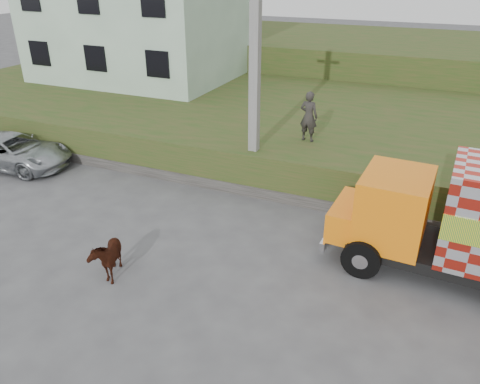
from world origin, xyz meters
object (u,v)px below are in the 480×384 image
at_px(utility_pole, 255,74).
at_px(pedestrian, 309,116).
at_px(cow, 107,255).
at_px(suv, 12,151).

xyz_separation_m(utility_pole, pedestrian, (1.42, 1.62, -1.68)).
height_order(cow, suv, suv).
relative_size(utility_pole, suv, 1.72).
height_order(cow, pedestrian, pedestrian).
bearing_deg(pedestrian, utility_pole, 56.72).
height_order(suv, pedestrian, pedestrian).
relative_size(utility_pole, cow, 5.87).
bearing_deg(cow, pedestrian, 44.20).
bearing_deg(suv, cow, -124.59).
bearing_deg(suv, utility_pole, -84.76).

